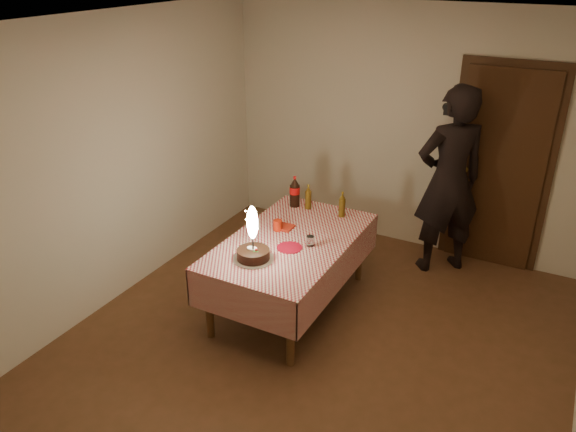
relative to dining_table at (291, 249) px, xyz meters
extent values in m
cube|color=brown|center=(0.45, -0.48, -0.60)|extent=(4.00, 4.50, 0.01)
cube|color=beige|center=(0.45, 1.77, 0.70)|extent=(4.00, 0.04, 2.60)
cube|color=beige|center=(0.45, -2.73, 0.70)|extent=(4.00, 0.04, 2.60)
cube|color=beige|center=(-1.55, -0.48, 0.70)|extent=(0.04, 4.50, 2.60)
cube|color=silver|center=(0.45, -0.48, 2.00)|extent=(4.00, 4.50, 0.04)
cube|color=#472814|center=(1.45, 1.74, 0.42)|extent=(0.85, 0.05, 2.05)
sphere|color=#B28C33|center=(1.13, 1.69, 0.40)|extent=(0.06, 0.06, 0.06)
cube|color=brown|center=(0.00, 0.00, 0.06)|extent=(0.90, 1.60, 0.04)
cylinder|color=brown|center=(-0.39, -0.74, -0.28)|extent=(0.07, 0.07, 0.65)
cylinder|color=brown|center=(0.39, -0.74, -0.28)|extent=(0.07, 0.07, 0.65)
cylinder|color=brown|center=(-0.39, 0.74, -0.28)|extent=(0.07, 0.07, 0.65)
cylinder|color=brown|center=(0.39, 0.74, -0.28)|extent=(0.07, 0.07, 0.65)
cube|color=white|center=(0.00, 0.00, 0.09)|extent=(1.02, 1.72, 0.01)
cube|color=white|center=(0.00, -0.85, -0.09)|extent=(1.02, 0.01, 0.34)
cube|color=white|center=(0.00, 0.85, -0.09)|extent=(1.02, 0.01, 0.34)
cube|color=white|center=(-0.50, 0.00, -0.09)|extent=(0.01, 1.72, 0.34)
cube|color=white|center=(0.50, 0.00, -0.09)|extent=(0.01, 1.72, 0.34)
cylinder|color=white|center=(-0.11, -0.46, 0.10)|extent=(0.34, 0.34, 0.01)
cylinder|color=black|center=(-0.11, -0.46, 0.14)|extent=(0.27, 0.27, 0.08)
cylinder|color=white|center=(-0.13, -0.44, 0.19)|extent=(0.07, 0.07, 0.00)
sphere|color=red|center=(-0.08, -0.47, 0.20)|extent=(0.02, 0.02, 0.02)
cube|color=#19721E|center=(-0.06, -0.48, 0.19)|extent=(0.02, 0.01, 0.00)
cube|color=#19721E|center=(-0.09, -0.48, 0.19)|extent=(0.01, 0.02, 0.00)
cylinder|color=#262628|center=(-0.11, -0.46, 0.24)|extent=(0.01, 0.01, 0.12)
ellipsoid|color=#FFF2BF|center=(-0.11, -0.46, 0.43)|extent=(0.09, 0.09, 0.29)
sphere|color=white|center=(-0.11, -0.46, 0.32)|extent=(0.04, 0.04, 0.04)
cylinder|color=#B20C24|center=(0.07, -0.15, 0.10)|extent=(0.22, 0.22, 0.01)
cylinder|color=red|center=(-0.19, 0.11, 0.14)|extent=(0.08, 0.08, 0.10)
cylinder|color=silver|center=(0.21, -0.02, 0.14)|extent=(0.07, 0.07, 0.09)
cube|color=#A62312|center=(-0.15, 0.17, 0.10)|extent=(0.15, 0.15, 0.02)
cylinder|color=black|center=(-0.30, 0.66, 0.20)|extent=(0.10, 0.10, 0.22)
cylinder|color=red|center=(-0.30, 0.66, 0.26)|extent=(0.10, 0.10, 0.07)
cone|color=black|center=(-0.30, 0.66, 0.35)|extent=(0.10, 0.10, 0.08)
cylinder|color=red|center=(-0.30, 0.66, 0.40)|extent=(0.03, 0.03, 0.02)
cylinder|color=#51390E|center=(-0.16, 0.67, 0.18)|extent=(0.06, 0.06, 0.18)
cone|color=#51390E|center=(-0.16, 0.67, 0.30)|extent=(0.06, 0.06, 0.06)
cylinder|color=olive|center=(-0.16, 0.67, 0.34)|extent=(0.02, 0.02, 0.02)
cylinder|color=#51390E|center=(0.21, 0.66, 0.18)|extent=(0.06, 0.06, 0.18)
cone|color=#51390E|center=(0.21, 0.66, 0.30)|extent=(0.06, 0.06, 0.06)
cylinder|color=olive|center=(0.21, 0.66, 0.34)|extent=(0.02, 0.02, 0.02)
imported|color=black|center=(1.05, 1.37, 0.36)|extent=(0.84, 0.81, 1.93)
cube|color=black|center=(0.96, 1.47, 1.05)|extent=(0.16, 0.15, 0.10)
cylinder|color=black|center=(0.91, 1.53, 1.05)|extent=(0.11, 0.11, 0.08)
camera|label=1|loc=(2.06, -3.92, 2.42)|focal=35.00mm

